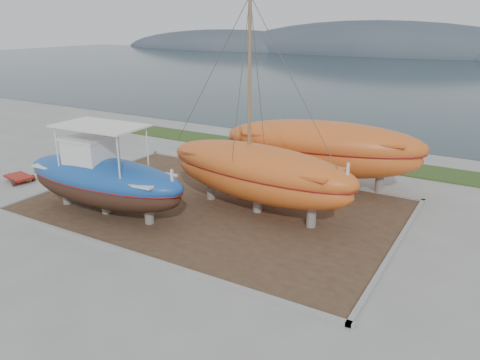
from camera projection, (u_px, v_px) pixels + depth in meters
The scene contains 11 objects.
ground at pixel (165, 236), 20.73m from camera, with size 140.00×140.00×0.00m, color gray.
dirt_patch at pixel (214, 206), 23.98m from camera, with size 18.00×12.00×0.06m, color #422D1E.
curb_frame at pixel (214, 205), 23.96m from camera, with size 18.60×12.60×0.15m, color gray, non-canonical shape.
grass_strip at pixel (304, 154), 33.33m from camera, with size 44.00×3.00×0.08m, color #284219.
sea at pixel (434, 77), 77.69m from camera, with size 260.00×100.00×0.04m, color #192C32, non-canonical shape.
mountain_ridge at pixel (470, 56), 122.44m from camera, with size 200.00×36.00×20.00m, color #333D49, non-canonical shape.
blue_caique at pixel (103, 170), 22.35m from camera, with size 9.21×2.88×4.43m, color #194C9E, non-canonical shape.
white_dinghy at pixel (113, 166), 28.36m from camera, with size 4.07×1.53×1.22m, color white, non-canonical shape.
orange_sailboat at pixel (259, 111), 21.57m from camera, with size 10.34×3.05×10.04m, color #CC591F, non-canonical shape.
orange_bare_hull at pixel (322, 155), 26.20m from camera, with size 11.17×3.35×3.66m, color #CC591F, non-canonical shape.
red_trailer at pixel (19, 179), 27.62m from camera, with size 2.56×1.28×0.36m, color #A11D12, non-canonical shape.
Camera 1 is at (12.46, -14.47, 9.09)m, focal length 35.00 mm.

